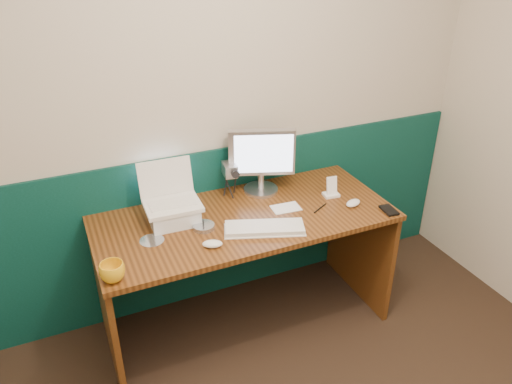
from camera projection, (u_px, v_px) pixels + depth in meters
name	position (u px, v px, depth m)	size (l,w,h in m)	color
back_wall	(195.00, 109.00, 2.69)	(3.50, 0.04, 2.50)	beige
wainscot	(203.00, 228.00, 3.04)	(3.48, 0.02, 1.00)	#073028
desk	(245.00, 272.00, 2.86)	(1.60, 0.70, 0.75)	#3E200B
laptop_riser	(173.00, 214.00, 2.61)	(0.25, 0.21, 0.09)	white
laptop	(171.00, 187.00, 2.53)	(0.29, 0.22, 0.24)	white
monitor	(261.00, 162.00, 2.84)	(0.38, 0.11, 0.38)	silver
keyboard	(264.00, 229.00, 2.55)	(0.40, 0.13, 0.02)	white
mouse_right	(353.00, 203.00, 2.77)	(0.10, 0.06, 0.03)	white
mouse_left	(212.00, 244.00, 2.42)	(0.10, 0.06, 0.03)	white
mug	(112.00, 272.00, 2.18)	(0.11, 0.11, 0.09)	gold
camcorder	(230.00, 180.00, 2.83)	(0.09, 0.13, 0.20)	#A4A4A8
cd_spindle	(204.00, 227.00, 2.56)	(0.11, 0.11, 0.02)	#B0B6C1
cd_loose_a	(152.00, 240.00, 2.47)	(0.12, 0.12, 0.00)	#ADB1BD
pen	(320.00, 208.00, 2.74)	(0.01, 0.01, 0.12)	black
papers	(286.00, 208.00, 2.75)	(0.16, 0.10, 0.00)	white
dock	(331.00, 195.00, 2.87)	(0.09, 0.07, 0.02)	white
music_player	(332.00, 185.00, 2.84)	(0.06, 0.01, 0.10)	white
pda	(389.00, 210.00, 2.72)	(0.07, 0.11, 0.01)	black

